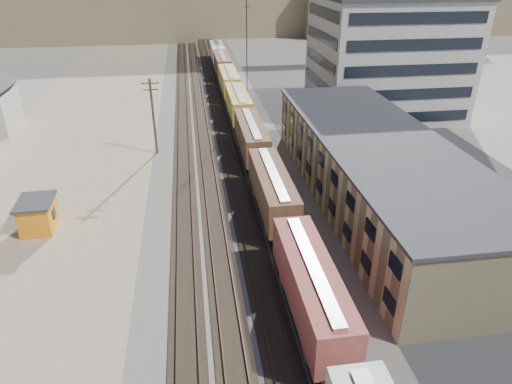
{
  "coord_description": "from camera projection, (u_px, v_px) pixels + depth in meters",
  "views": [
    {
      "loc": [
        -3.74,
        -15.9,
        23.24
      ],
      "look_at": [
        2.05,
        23.1,
        3.0
      ],
      "focal_mm": 32.0,
      "sensor_mm": 36.0,
      "label": 1
    }
  ],
  "objects": [
    {
      "name": "freight_train",
      "position": [
        244.0,
        119.0,
        65.31
      ],
      "size": [
        3.0,
        119.74,
        4.46
      ],
      "color": "black",
      "rests_on": "ground"
    },
    {
      "name": "warehouse",
      "position": [
        376.0,
        170.0,
        47.38
      ],
      "size": [
        12.4,
        40.4,
        7.25
      ],
      "color": "tan",
      "rests_on": "ground"
    },
    {
      "name": "dirt_yard",
      "position": [
        64.0,
        164.0,
        57.67
      ],
      "size": [
        24.0,
        180.0,
        0.03
      ],
      "primitive_type": "cube",
      "color": "#7B6855",
      "rests_on": "ground"
    },
    {
      "name": "asphalt_lot",
      "position": [
        395.0,
        161.0,
        58.75
      ],
      "size": [
        26.0,
        120.0,
        0.04
      ],
      "primitive_type": "cube",
      "color": "#232326",
      "rests_on": "ground"
    },
    {
      "name": "radio_mast",
      "position": [
        247.0,
        55.0,
        74.51
      ],
      "size": [
        1.2,
        0.16,
        18.0
      ],
      "color": "black",
      "rests_on": "ground"
    },
    {
      "name": "office_tower",
      "position": [
        387.0,
        56.0,
        72.87
      ],
      "size": [
        22.6,
        18.6,
        18.45
      ],
      "color": "#9E998E",
      "rests_on": "ground"
    },
    {
      "name": "parked_car_far",
      "position": [
        418.0,
        140.0,
        63.53
      ],
      "size": [
        2.89,
        4.5,
        1.43
      ],
      "primitive_type": "imported",
      "rotation": [
        0.0,
        0.0,
        0.31
      ],
      "color": "silver",
      "rests_on": "ground"
    },
    {
      "name": "maintenance_shed",
      "position": [
        38.0,
        214.0,
        43.32
      ],
      "size": [
        3.38,
        4.29,
        3.05
      ],
      "color": "orange",
      "rests_on": "ground"
    },
    {
      "name": "ballast_bed",
      "position": [
        217.0,
        130.0,
        69.08
      ],
      "size": [
        18.0,
        200.0,
        0.06
      ],
      "primitive_type": "cube",
      "color": "#4C4742",
      "rests_on": "ground"
    },
    {
      "name": "rail_tracks",
      "position": [
        213.0,
        130.0,
        68.97
      ],
      "size": [
        11.4,
        200.0,
        0.24
      ],
      "color": "black",
      "rests_on": "ground"
    },
    {
      "name": "utility_pole_north",
      "position": [
        153.0,
        115.0,
        58.52
      ],
      "size": [
        2.2,
        0.32,
        10.0
      ],
      "color": "#382619",
      "rests_on": "ground"
    },
    {
      "name": "parked_car_blue",
      "position": [
        385.0,
        110.0,
        76.01
      ],
      "size": [
        4.16,
        5.9,
        1.5
      ],
      "primitive_type": "imported",
      "rotation": [
        0.0,
        0.0,
        0.34
      ],
      "color": "navy",
      "rests_on": "ground"
    }
  ]
}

